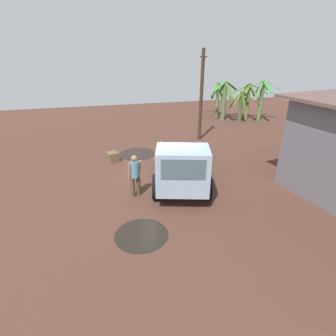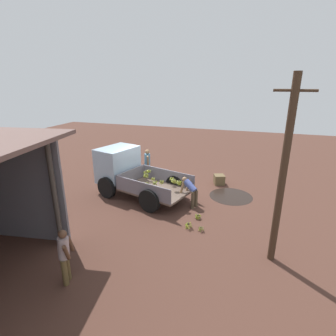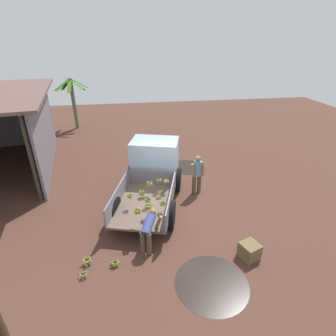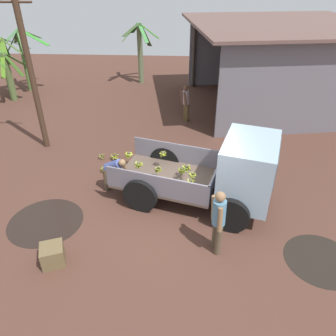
{
  "view_description": "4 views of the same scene",
  "coord_description": "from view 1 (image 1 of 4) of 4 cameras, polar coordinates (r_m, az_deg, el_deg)",
  "views": [
    {
      "loc": [
        9.71,
        -2.49,
        5.27
      ],
      "look_at": [
        0.52,
        -0.07,
        0.93
      ],
      "focal_mm": 28.0,
      "sensor_mm": 36.0,
      "label": 1
    },
    {
      "loc": [
        -4.35,
        10.77,
        5.1
      ],
      "look_at": [
        -0.75,
        -0.31,
        1.2
      ],
      "focal_mm": 28.0,
      "sensor_mm": 36.0,
      "label": 2
    },
    {
      "loc": [
        -8.27,
        1.2,
        5.84
      ],
      "look_at": [
        0.56,
        -0.2,
        1.36
      ],
      "focal_mm": 28.0,
      "sensor_mm": 36.0,
      "label": 3
    },
    {
      "loc": [
        -0.05,
        -7.13,
        5.84
      ],
      "look_at": [
        -0.48,
        0.26,
        1.21
      ],
      "focal_mm": 35.0,
      "sensor_mm": 36.0,
      "label": 4
    }
  ],
  "objects": [
    {
      "name": "banana_bunch_on_ground_2",
      "position": [
        14.61,
        6.95,
        3.68
      ],
      "size": [
        0.21,
        0.22,
        0.19
      ],
      "color": "brown",
      "rests_on": "ground"
    },
    {
      "name": "mud_patch_0",
      "position": [
        14.51,
        -6.65,
        3.09
      ],
      "size": [
        1.97,
        1.97,
        0.01
      ],
      "primitive_type": "cylinder",
      "color": "black",
      "rests_on": "ground"
    },
    {
      "name": "banana_bunch_on_ground_1",
      "position": [
        14.09,
        4.2,
        2.97
      ],
      "size": [
        0.25,
        0.27,
        0.19
      ],
      "color": "#47402E",
      "rests_on": "ground"
    },
    {
      "name": "mud_patch_1",
      "position": [
        8.43,
        -5.79,
        -14.29
      ],
      "size": [
        1.68,
        1.68,
        0.01
      ],
      "primitive_type": "cylinder",
      "color": "black",
      "rests_on": "ground"
    },
    {
      "name": "banana_palm_3",
      "position": [
        22.35,
        16.93,
        14.0
      ],
      "size": [
        2.24,
        2.56,
        2.83
      ],
      "color": "olive",
      "rests_on": "ground"
    },
    {
      "name": "person_bystander_near_shed",
      "position": [
        13.8,
        25.38,
        3.5
      ],
      "size": [
        0.49,
        0.67,
        1.56
      ],
      "rotation": [
        0.0,
        0.0,
        3.52
      ],
      "color": "brown",
      "rests_on": "ground"
    },
    {
      "name": "banana_palm_5",
      "position": [
        22.94,
        10.73,
        14.68
      ],
      "size": [
        2.12,
        2.15,
        2.78
      ],
      "color": "#638848",
      "rests_on": "ground"
    },
    {
      "name": "banana_palm_0",
      "position": [
        21.72,
        15.57,
        12.93
      ],
      "size": [
        1.97,
        2.22,
        2.33
      ],
      "color": "#4F6335",
      "rests_on": "ground"
    },
    {
      "name": "cargo_truck",
      "position": [
        9.92,
        3.06,
        -0.34
      ],
      "size": [
        4.68,
        3.07,
        2.12
      ],
      "rotation": [
        0.0,
        0.0,
        -0.28
      ],
      "color": "brown",
      "rests_on": "ground"
    },
    {
      "name": "wooden_crate_0",
      "position": [
        13.64,
        -11.9,
        2.37
      ],
      "size": [
        0.65,
        0.65,
        0.49
      ],
      "primitive_type": "cube",
      "rotation": [
        0.0,
        0.0,
        5.07
      ],
      "color": "brown",
      "rests_on": "ground"
    },
    {
      "name": "banana_bunch_on_ground_0",
      "position": [
        14.19,
        7.47,
        3.11
      ],
      "size": [
        0.29,
        0.31,
        0.23
      ],
      "color": "#423B2B",
      "rests_on": "ground"
    },
    {
      "name": "utility_pole",
      "position": [
        16.31,
        7.25,
        15.32
      ],
      "size": [
        1.01,
        0.2,
        5.32
      ],
      "color": "#402C1E",
      "rests_on": "ground"
    },
    {
      "name": "banana_palm_2",
      "position": [
        22.22,
        19.6,
        13.89
      ],
      "size": [
        2.44,
        2.52,
        3.1
      ],
      "color": "#588941",
      "rests_on": "ground"
    },
    {
      "name": "person_foreground_visitor",
      "position": [
        10.0,
        -7.21,
        -1.31
      ],
      "size": [
        0.37,
        0.61,
        1.7
      ],
      "rotation": [
        0.0,
        0.0,
        3.35
      ],
      "color": "brown",
      "rests_on": "ground"
    },
    {
      "name": "banana_palm_4",
      "position": [
        21.62,
        12.14,
        14.23
      ],
      "size": [
        2.03,
        2.65,
        3.02
      ],
      "color": "#617949",
      "rests_on": "ground"
    },
    {
      "name": "person_worker_loading",
      "position": [
        13.08,
        0.77,
        4.22
      ],
      "size": [
        0.82,
        0.76,
        1.21
      ],
      "rotation": [
        0.0,
        0.0,
        -0.5
      ],
      "color": "#4E402F",
      "rests_on": "ground"
    },
    {
      "name": "ground",
      "position": [
        11.33,
        -0.34,
        -3.19
      ],
      "size": [
        36.0,
        36.0,
        0.0
      ],
      "primitive_type": "plane",
      "color": "#4E3026"
    }
  ]
}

